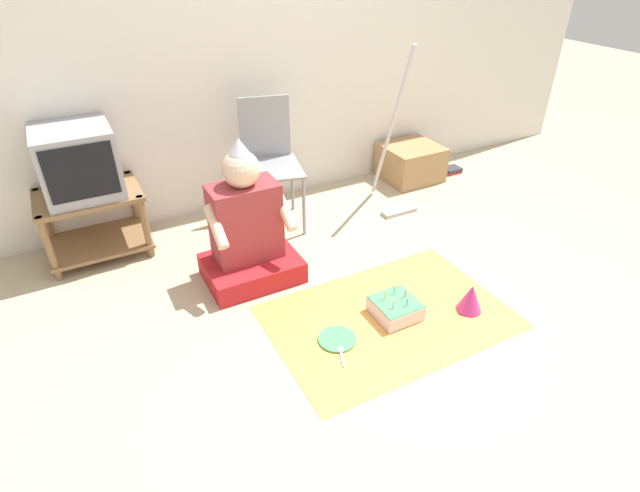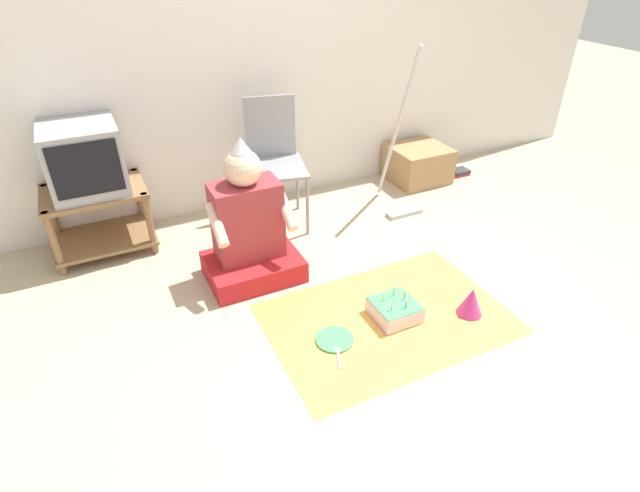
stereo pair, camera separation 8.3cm
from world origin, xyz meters
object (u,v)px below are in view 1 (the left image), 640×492
object	(u,v)px
birthday_cake	(395,308)
party_hat_blue	(471,298)
tv	(78,162)
person_seated	(248,233)
book_pile	(451,170)
paper_plate	(337,339)
cardboard_box_stack	(410,162)
dust_mop	(395,164)
folding_chair	(269,155)

from	to	relation	value
birthday_cake	party_hat_blue	world-z (taller)	party_hat_blue
tv	person_seated	xyz separation A→B (m)	(0.80, -0.73, -0.35)
book_pile	paper_plate	size ratio (longest dim) A/B	0.77
cardboard_box_stack	person_seated	xyz separation A→B (m)	(-1.76, -0.72, 0.16)
tv	book_pile	distance (m)	3.04
cardboard_box_stack	person_seated	size ratio (longest dim) A/B	0.52
cardboard_box_stack	dust_mop	distance (m)	0.63
dust_mop	book_pile	size ratio (longest dim) A/B	7.86
birthday_cake	folding_chair	bearing A→B (deg)	97.11
folding_chair	dust_mop	world-z (taller)	dust_mop
person_seated	paper_plate	bearing A→B (deg)	-76.37
tv	cardboard_box_stack	world-z (taller)	tv
folding_chair	paper_plate	distance (m)	1.49
cardboard_box_stack	book_pile	size ratio (longest dim) A/B	2.96
folding_chair	birthday_cake	world-z (taller)	folding_chair
dust_mop	person_seated	size ratio (longest dim) A/B	1.37
cardboard_box_stack	paper_plate	distance (m)	2.17
folding_chair	book_pile	distance (m)	1.83
tv	dust_mop	bearing A→B (deg)	-10.54
person_seated	birthday_cake	size ratio (longest dim) A/B	3.74
cardboard_box_stack	person_seated	world-z (taller)	person_seated
tv	person_seated	bearing A→B (deg)	-42.51
dust_mop	book_pile	distance (m)	0.98
tv	folding_chair	world-z (taller)	folding_chair
dust_mop	person_seated	bearing A→B (deg)	-165.50
person_seated	birthday_cake	distance (m)	0.98
book_pile	person_seated	size ratio (longest dim) A/B	0.17
tv	birthday_cake	size ratio (longest dim) A/B	1.92
paper_plate	birthday_cake	bearing A→B (deg)	3.70
birthday_cake	paper_plate	world-z (taller)	birthday_cake
folding_chair	birthday_cake	xyz separation A→B (m)	(0.17, -1.36, -0.46)
dust_mop	person_seated	xyz separation A→B (m)	(-1.31, -0.34, -0.05)
tv	dust_mop	distance (m)	2.16
folding_chair	paper_plate	size ratio (longest dim) A/B	4.34
cardboard_box_stack	paper_plate	world-z (taller)	cardboard_box_stack
cardboard_box_stack	dust_mop	xyz separation A→B (m)	(-0.45, -0.38, 0.22)
folding_chair	person_seated	world-z (taller)	person_seated
party_hat_blue	book_pile	bearing A→B (deg)	52.41
person_seated	birthday_cake	bearing A→B (deg)	-52.27
tv	party_hat_blue	distance (m)	2.49
folding_chair	birthday_cake	size ratio (longest dim) A/B	3.70
party_hat_blue	paper_plate	world-z (taller)	party_hat_blue
dust_mop	party_hat_blue	xyz separation A→B (m)	(-0.33, -1.25, -0.27)
folding_chair	book_pile	world-z (taller)	folding_chair
person_seated	paper_plate	distance (m)	0.85
folding_chair	birthday_cake	bearing A→B (deg)	-82.89
tv	person_seated	size ratio (longest dim) A/B	0.51
book_pile	person_seated	world-z (taller)	person_seated
book_pile	birthday_cake	size ratio (longest dim) A/B	0.65
tv	birthday_cake	world-z (taller)	tv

